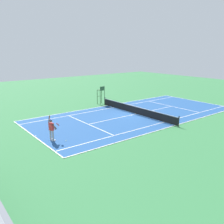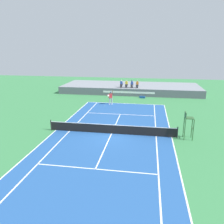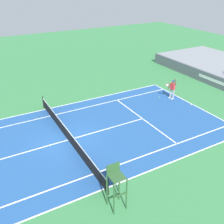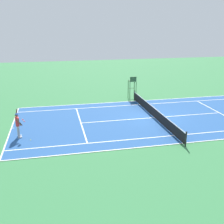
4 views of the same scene
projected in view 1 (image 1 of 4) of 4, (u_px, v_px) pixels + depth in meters
name	position (u px, v px, depth m)	size (l,w,h in m)	color
ground_plane	(136.00, 114.00, 27.83)	(80.00, 80.00, 0.00)	#387F47
court	(136.00, 114.00, 27.83)	(11.08, 23.88, 0.03)	#235193
net	(136.00, 110.00, 27.70)	(11.98, 0.10, 1.07)	black
tennis_player	(52.00, 129.00, 19.47)	(0.74, 0.74, 2.08)	#9E9EA3
tennis_ball	(66.00, 141.00, 19.64)	(0.07, 0.07, 0.07)	#D1E533
umpire_chair	(101.00, 93.00, 32.61)	(0.77, 0.77, 2.44)	#2D562D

